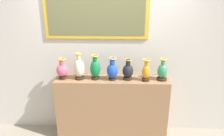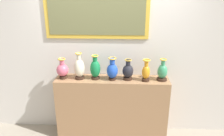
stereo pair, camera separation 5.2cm
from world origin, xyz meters
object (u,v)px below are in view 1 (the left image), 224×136
object	(u,v)px
vase_emerald	(95,69)
vase_amber	(146,71)
vase_ivory	(79,68)
vase_onyx	(128,71)
vase_rose	(62,70)
vase_sapphire	(112,70)
vase_jade	(162,71)

from	to	relation	value
vase_emerald	vase_amber	bearing A→B (deg)	-3.08
vase_ivory	vase_onyx	bearing A→B (deg)	0.27
vase_emerald	vase_rose	bearing A→B (deg)	-178.81
vase_sapphire	vase_amber	bearing A→B (deg)	-1.94
vase_ivory	vase_jade	bearing A→B (deg)	0.07
vase_emerald	vase_sapphire	xyz separation A→B (m)	(0.26, -0.02, -0.01)
vase_jade	vase_onyx	bearing A→B (deg)	179.79
vase_emerald	vase_jade	world-z (taller)	vase_emerald
vase_rose	vase_amber	xyz separation A→B (m)	(1.29, -0.03, 0.01)
vase_rose	vase_emerald	world-z (taller)	vase_emerald
vase_onyx	vase_amber	distance (m)	0.28
vase_ivory	vase_emerald	size ratio (longest dim) A/B	1.09
vase_rose	vase_sapphire	xyz separation A→B (m)	(0.78, -0.01, 0.01)
vase_ivory	vase_onyx	distance (m)	0.75
vase_rose	vase_ivory	world-z (taller)	vase_ivory
vase_amber	vase_rose	bearing A→B (deg)	178.62
vase_amber	vase_emerald	bearing A→B (deg)	176.92
vase_emerald	vase_amber	size ratio (longest dim) A/B	1.12
vase_emerald	vase_onyx	bearing A→B (deg)	-0.24
vase_sapphire	vase_amber	world-z (taller)	vase_sapphire
vase_rose	vase_jade	distance (m)	1.54
vase_ivory	vase_jade	xyz separation A→B (m)	(1.28, 0.00, -0.04)
vase_rose	vase_sapphire	distance (m)	0.78
vase_emerald	vase_onyx	xyz separation A→B (m)	(0.50, -0.00, -0.03)
vase_emerald	vase_amber	world-z (taller)	vase_emerald
vase_ivory	vase_sapphire	xyz separation A→B (m)	(0.51, -0.02, -0.02)
vase_rose	vase_sapphire	size ratio (longest dim) A/B	0.92
vase_ivory	vase_jade	world-z (taller)	vase_ivory
vase_rose	vase_jade	world-z (taller)	vase_jade
vase_emerald	vase_sapphire	distance (m)	0.27
vase_emerald	vase_amber	xyz separation A→B (m)	(0.78, -0.04, -0.02)
vase_sapphire	vase_ivory	bearing A→B (deg)	177.91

